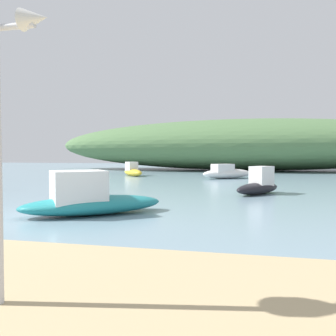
{
  "coord_description": "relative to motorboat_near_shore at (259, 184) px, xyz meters",
  "views": [
    {
      "loc": [
        5.41,
        -9.36,
        1.81
      ],
      "look_at": [
        2.11,
        4.84,
        1.26
      ],
      "focal_mm": 38.44,
      "sensor_mm": 36.0,
      "label": 1
    }
  ],
  "objects": [
    {
      "name": "motorboat_off_point",
      "position": [
        -5.11,
        -6.88,
        0.02
      ],
      "size": [
        4.33,
        3.91,
        1.33
      ],
      "color": "teal",
      "rests_on": "ground"
    },
    {
      "name": "motorboat_far_left",
      "position": [
        -10.09,
        11.91,
        -0.01
      ],
      "size": [
        2.85,
        3.24,
        1.18
      ],
      "color": "gold",
      "rests_on": "ground"
    },
    {
      "name": "distant_hill",
      "position": [
        -0.86,
        25.13,
        2.45
      ],
      "size": [
        45.01,
        13.95,
        5.8
      ],
      "primitive_type": "ellipsoid",
      "color": "#517547",
      "rests_on": "ground"
    },
    {
      "name": "motorboat_near_shore",
      "position": [
        0.0,
        0.0,
        0.0
      ],
      "size": [
        2.4,
        3.06,
        1.27
      ],
      "color": "black",
      "rests_on": "ground"
    },
    {
      "name": "ground_plane",
      "position": [
        -5.76,
        -7.45,
        -0.44
      ],
      "size": [
        120.0,
        120.0,
        0.0
      ],
      "primitive_type": "plane",
      "color": "#7A99A8"
    },
    {
      "name": "motorboat_centre_water",
      "position": [
        -2.16,
        10.34,
        0.0
      ],
      "size": [
        4.08,
        3.63,
        1.1
      ],
      "color": "white",
      "rests_on": "ground"
    }
  ]
}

